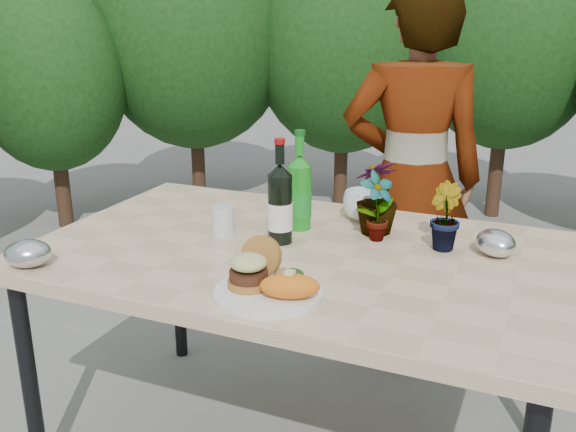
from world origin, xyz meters
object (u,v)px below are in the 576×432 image
at_px(dinner_plate, 268,293).
at_px(wine_bottle, 280,205).
at_px(patio_table, 298,267).
at_px(person, 412,180).

bearing_deg(dinner_plate, wine_bottle, 109.44).
relative_size(patio_table, wine_bottle, 4.89).
distance_m(patio_table, person, 0.83).
bearing_deg(dinner_plate, patio_table, 99.19).
bearing_deg(wine_bottle, person, 82.09).
height_order(dinner_plate, wine_bottle, wine_bottle).
distance_m(wine_bottle, person, 0.82).
height_order(patio_table, wine_bottle, wine_bottle).
xyz_separation_m(dinner_plate, wine_bottle, (-0.13, 0.37, 0.11)).
relative_size(patio_table, dinner_plate, 5.71).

